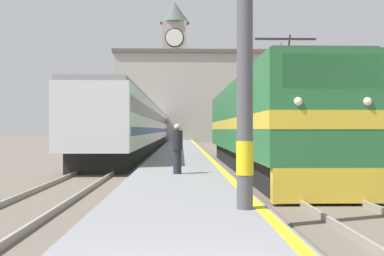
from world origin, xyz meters
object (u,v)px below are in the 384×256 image
locomotive_train (261,125)px  clock_tower (175,66)px  person_on_platform (177,148)px  passenger_train (146,127)px

locomotive_train → clock_tower: bearing=94.7°
person_on_platform → clock_tower: 60.32m
locomotive_train → person_on_platform: locomotive_train is taller
clock_tower → person_on_platform: bearing=-89.1°
passenger_train → person_on_platform: bearing=-83.7°
locomotive_train → clock_tower: (-4.49, 54.17, 10.18)m
locomotive_train → passenger_train: size_ratio=0.35×
passenger_train → person_on_platform: 29.37m
passenger_train → clock_tower: (2.32, 30.14, 10.09)m
locomotive_train → person_on_platform: size_ratio=11.77×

